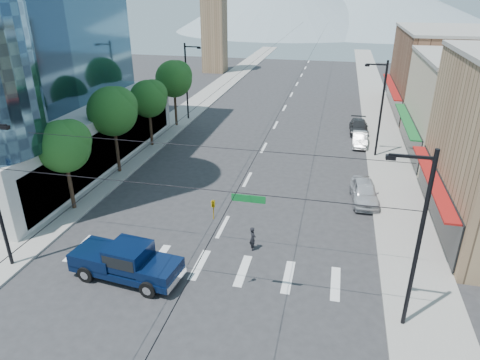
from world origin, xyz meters
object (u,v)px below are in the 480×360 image
Objects in this scene: pedestrian at (253,238)px; parked_car_near at (364,192)px; pickup_truck at (126,261)px; parked_car_mid at (360,139)px; parked_car_far at (359,127)px.

pedestrian is 10.73m from parked_car_near.
pickup_truck is at bearing 101.02° from pedestrian.
parked_car_mid is at bearing 85.23° from parked_car_near.
parked_car_near is at bearing -91.10° from parked_car_far.
pedestrian is at bearing -106.31° from parked_car_far.
parked_car_near is 1.15× the size of parked_car_mid.
pickup_truck reaches higher than pedestrian.
pickup_truck reaches higher than parked_car_near.
pedestrian is at bearing 41.17° from pickup_truck.
parked_car_near reaches higher than pedestrian.
parked_car_far is at bearing -38.69° from pedestrian.
parked_car_near is 12.89m from parked_car_mid.
parked_car_mid is at bearing -91.10° from parked_car_far.
pedestrian is 0.38× the size of parked_car_mid.
parked_car_far is (6.90, 25.38, -0.08)m from pedestrian.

